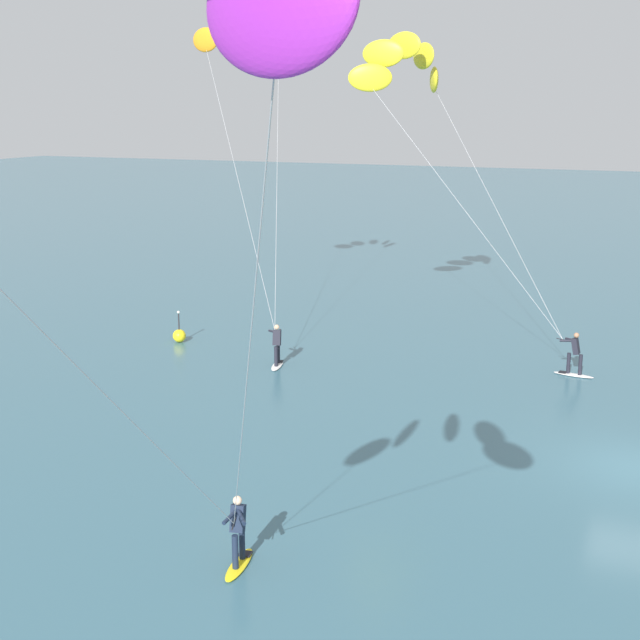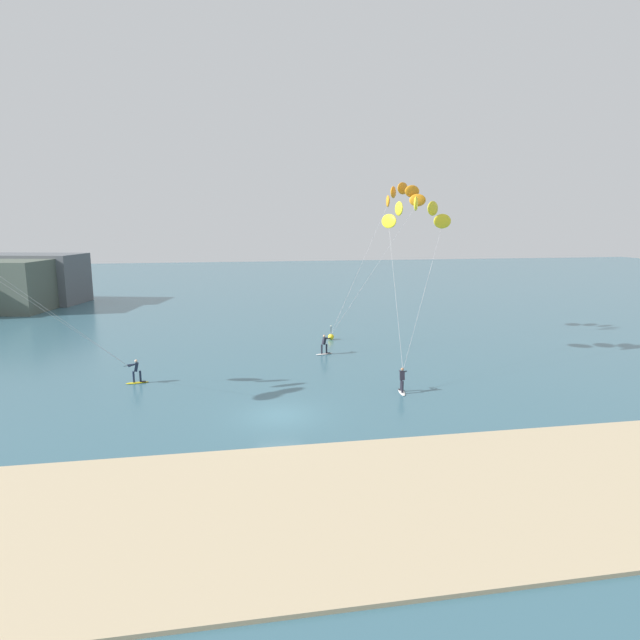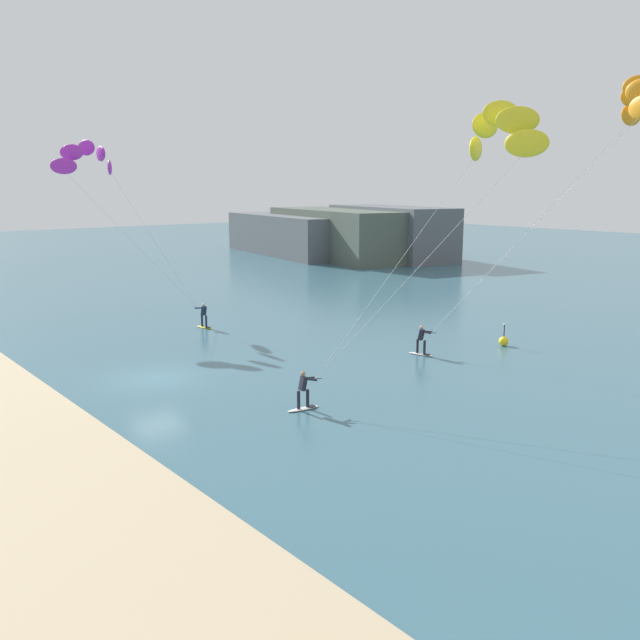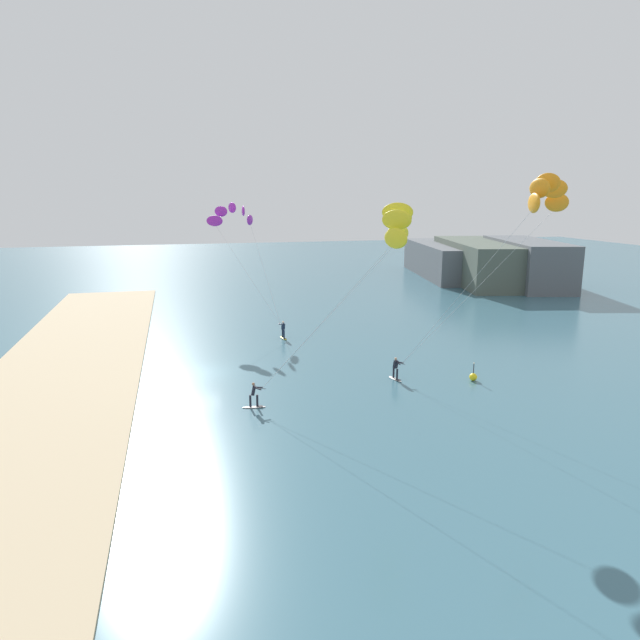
% 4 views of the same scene
% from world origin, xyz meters
% --- Properties ---
extents(ground_plane, '(240.00, 240.00, 0.00)m').
position_xyz_m(ground_plane, '(0.00, 0.00, 0.00)').
color(ground_plane, '#386070').
extents(sand_strip, '(80.00, 11.33, 0.16)m').
position_xyz_m(sand_strip, '(0.00, -10.26, 0.08)').
color(sand_strip, tan).
rests_on(sand_strip, ground).
extents(kitesurfer_nearshore, '(6.49, 10.46, 12.84)m').
position_xyz_m(kitesurfer_nearshore, '(11.55, 10.45, 11.17)').
color(kitesurfer_nearshore, white).
rests_on(kitesurfer_nearshore, ground).
extents(kitesurfer_mid_water, '(10.79, 8.06, 14.48)m').
position_xyz_m(kitesurfer_mid_water, '(13.01, 18.88, 12.75)').
color(kitesurfer_mid_water, white).
rests_on(kitesurfer_mid_water, ground).
extents(marker_buoy, '(0.56, 0.56, 1.38)m').
position_xyz_m(marker_buoy, '(6.74, 19.02, 0.30)').
color(marker_buoy, yellow).
rests_on(marker_buoy, ground).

